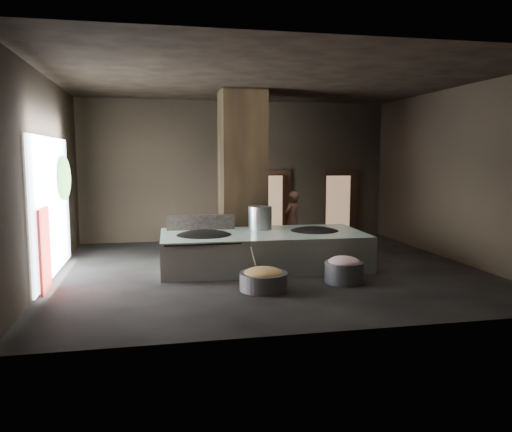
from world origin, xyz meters
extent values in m
cube|color=black|center=(0.00, 0.00, -0.05)|extent=(10.00, 9.00, 0.10)
cube|color=black|center=(0.00, 0.00, 4.55)|extent=(10.00, 9.00, 0.10)
cube|color=black|center=(0.00, 4.55, 2.25)|extent=(10.00, 0.10, 4.50)
cube|color=black|center=(0.00, -4.55, 2.25)|extent=(10.00, 0.10, 4.50)
cube|color=black|center=(-5.05, 0.00, 2.25)|extent=(0.10, 9.00, 4.50)
cube|color=black|center=(5.05, 0.00, 2.25)|extent=(0.10, 9.00, 4.50)
cube|color=black|center=(-0.30, 1.90, 2.25)|extent=(1.20, 1.20, 4.50)
cube|color=silver|center=(-0.09, 0.22, 0.43)|extent=(5.02, 2.52, 0.86)
cube|color=black|center=(-0.09, 0.22, 0.82)|extent=(4.85, 2.33, 0.03)
ellipsoid|color=black|center=(-1.54, 0.17, 0.75)|extent=(1.56, 1.56, 0.43)
cylinder|color=black|center=(-1.54, 0.17, 0.82)|extent=(1.59, 1.59, 0.05)
ellipsoid|color=black|center=(1.26, 0.27, 0.75)|extent=(1.45, 1.45, 0.41)
cylinder|color=black|center=(1.26, 0.27, 0.82)|extent=(1.49, 1.49, 0.05)
cylinder|color=#B6B9BE|center=(-0.04, 0.77, 1.13)|extent=(0.60, 0.60, 0.65)
cube|color=black|center=(-1.54, 0.97, 1.03)|extent=(1.72, 0.12, 0.43)
imported|color=brown|center=(1.23, 2.23, 0.86)|extent=(0.75, 0.69, 1.72)
cylinder|color=slate|center=(-0.54, -1.89, 0.18)|extent=(1.17, 1.17, 0.36)
ellipsoid|color=#9BA04D|center=(-0.54, -1.89, 0.35)|extent=(0.81, 0.81, 0.25)
cylinder|color=#B6B9BE|center=(-0.69, -1.74, 0.55)|extent=(0.26, 0.33, 0.70)
cylinder|color=slate|center=(1.30, -1.65, 0.23)|extent=(1.09, 1.09, 0.46)
ellipsoid|color=#D4807F|center=(1.30, -1.65, 0.45)|extent=(0.69, 0.69, 0.26)
cube|color=black|center=(1.20, 4.45, 1.10)|extent=(1.18, 0.08, 2.38)
cube|color=#8C6647|center=(1.02, 4.29, 1.05)|extent=(0.88, 0.04, 2.08)
cube|color=black|center=(3.60, 4.45, 1.10)|extent=(1.18, 0.08, 2.38)
cube|color=#8C6647|center=(3.46, 4.43, 1.05)|extent=(0.86, 0.04, 2.03)
cube|color=white|center=(-4.95, 0.20, 1.60)|extent=(0.04, 4.20, 3.10)
cube|color=maroon|center=(-4.88, -1.10, 0.85)|extent=(0.05, 0.90, 1.70)
ellipsoid|color=#194714|center=(-4.85, 1.30, 2.20)|extent=(0.28, 1.10, 1.10)
camera|label=1|loc=(-2.70, -11.63, 2.73)|focal=35.00mm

